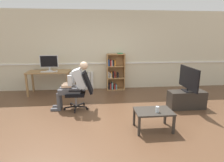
{
  "coord_description": "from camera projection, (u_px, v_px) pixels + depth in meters",
  "views": [
    {
      "loc": [
        -0.31,
        -3.73,
        1.83
      ],
      "look_at": [
        0.15,
        0.85,
        0.7
      ],
      "focal_mm": 29.03,
      "sensor_mm": 36.0,
      "label": 1
    }
  ],
  "objects": [
    {
      "name": "ground_plane",
      "position": [
        109.0,
        120.0,
        4.07
      ],
      "size": [
        18.0,
        18.0,
        0.0
      ],
      "primitive_type": "plane",
      "color": "brown"
    },
    {
      "name": "back_wall",
      "position": [
        103.0,
        51.0,
        6.31
      ],
      "size": [
        12.0,
        0.13,
        2.7
      ],
      "color": "beige",
      "rests_on": "ground_plane"
    },
    {
      "name": "computer_desk",
      "position": [
        49.0,
        74.0,
        5.83
      ],
      "size": [
        1.32,
        0.64,
        0.76
      ],
      "color": "#9E7547",
      "rests_on": "ground_plane"
    },
    {
      "name": "imac_monitor",
      "position": [
        49.0,
        62.0,
        5.81
      ],
      "size": [
        0.58,
        0.14,
        0.5
      ],
      "color": "silver",
      "rests_on": "computer_desk"
    },
    {
      "name": "keyboard",
      "position": [
        48.0,
        72.0,
        5.66
      ],
      "size": [
        0.42,
        0.12,
        0.02
      ],
      "primitive_type": "cube",
      "color": "white",
      "rests_on": "computer_desk"
    },
    {
      "name": "computer_mouse",
      "position": [
        57.0,
        71.0,
        5.71
      ],
      "size": [
        0.06,
        0.1,
        0.03
      ],
      "primitive_type": "cube",
      "color": "white",
      "rests_on": "computer_desk"
    },
    {
      "name": "bookshelf",
      "position": [
        115.0,
        73.0,
        6.33
      ],
      "size": [
        0.62,
        0.29,
        1.29
      ],
      "color": "#AD7F4C",
      "rests_on": "ground_plane"
    },
    {
      "name": "radiator",
      "position": [
        83.0,
        81.0,
        6.38
      ],
      "size": [
        0.72,
        0.08,
        0.64
      ],
      "color": "white",
      "rests_on": "ground_plane"
    },
    {
      "name": "office_chair",
      "position": [
        81.0,
        89.0,
        4.62
      ],
      "size": [
        0.77,
        0.61,
        0.98
      ],
      "rotation": [
        0.0,
        0.0,
        -1.61
      ],
      "color": "black",
      "rests_on": "ground_plane"
    },
    {
      "name": "person_seated",
      "position": [
        74.0,
        84.0,
        4.58
      ],
      "size": [
        0.97,
        0.4,
        1.23
      ],
      "rotation": [
        0.0,
        0.0,
        -1.61
      ],
      "color": "#4C4C51",
      "rests_on": "ground_plane"
    },
    {
      "name": "tv_stand",
      "position": [
        186.0,
        100.0,
        4.73
      ],
      "size": [
        0.93,
        0.37,
        0.46
      ],
      "color": "#2D2823",
      "rests_on": "ground_plane"
    },
    {
      "name": "tv_screen",
      "position": [
        189.0,
        79.0,
        4.59
      ],
      "size": [
        0.21,
        0.95,
        0.63
      ],
      "rotation": [
        0.0,
        0.0,
        1.54
      ],
      "color": "black",
      "rests_on": "tv_stand"
    },
    {
      "name": "coffee_table",
      "position": [
        153.0,
        113.0,
        3.6
      ],
      "size": [
        0.74,
        0.49,
        0.41
      ],
      "color": "#332D28",
      "rests_on": "ground_plane"
    },
    {
      "name": "drinking_glass",
      "position": [
        157.0,
        109.0,
        3.5
      ],
      "size": [
        0.07,
        0.07,
        0.11
      ],
      "primitive_type": "cylinder",
      "color": "silver",
      "rests_on": "coffee_table"
    }
  ]
}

